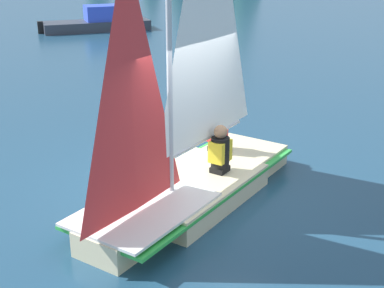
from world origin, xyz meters
TOP-DOWN VIEW (x-y plane):
  - ground_plane at (0.00, 0.00)m, footprint 260.00×260.00m
  - sailboat_main at (-0.00, -0.01)m, footprint 2.39×4.66m
  - sailor_helm at (0.31, 0.46)m, footprint 0.36×0.39m
  - sailor_crew at (-0.05, 1.37)m, footprint 0.36×0.39m
  - motorboat_distant at (-10.60, 15.06)m, footprint 4.71×4.40m

SIDE VIEW (x-z plane):
  - ground_plane at x=0.00m, z-range 0.00..0.00m
  - motorboat_distant at x=-10.60m, z-range -0.18..0.98m
  - sailor_helm at x=0.31m, z-range 0.04..1.20m
  - sailor_crew at x=-0.05m, z-range 0.05..1.21m
  - sailboat_main at x=0.00m, z-range -1.93..3.46m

